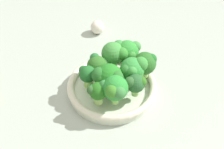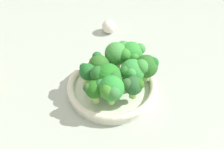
{
  "view_description": "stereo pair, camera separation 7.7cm",
  "coord_description": "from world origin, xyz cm",
  "px_view_note": "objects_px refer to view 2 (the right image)",
  "views": [
    {
      "loc": [
        -48.73,
        15.81,
        58.49
      ],
      "look_at": [
        3.84,
        -3.73,
        6.28
      ],
      "focal_mm": 49.26,
      "sensor_mm": 36.0,
      "label": 1
    },
    {
      "loc": [
        -50.9,
        8.48,
        58.49
      ],
      "look_at": [
        3.84,
        -3.73,
        6.28
      ],
      "focal_mm": 49.26,
      "sensor_mm": 36.0,
      "label": 2
    }
  ],
  "objects_px": {
    "broccoli_floret_1": "(131,53)",
    "broccoli_floret_6": "(107,77)",
    "broccoli_floret_2": "(133,71)",
    "broccoli_floret_3": "(99,64)",
    "broccoli_floret_9": "(111,89)",
    "broccoli_floret_8": "(94,89)",
    "broccoli_floret_0": "(133,85)",
    "broccoli_floret_5": "(87,72)",
    "bowl": "(112,87)",
    "broccoli_floret_4": "(146,66)",
    "broccoli_floret_7": "(118,53)",
    "garlic_bulb": "(109,26)"
  },
  "relations": [
    {
      "from": "broccoli_floret_2",
      "to": "broccoli_floret_6",
      "type": "height_order",
      "value": "broccoli_floret_6"
    },
    {
      "from": "bowl",
      "to": "broccoli_floret_3",
      "type": "relative_size",
      "value": 3.74
    },
    {
      "from": "broccoli_floret_2",
      "to": "broccoli_floret_6",
      "type": "xyz_separation_m",
      "value": [
        -0.01,
        0.07,
        0.0
      ]
    },
    {
      "from": "broccoli_floret_9",
      "to": "broccoli_floret_4",
      "type": "bearing_deg",
      "value": -59.14
    },
    {
      "from": "broccoli_floret_1",
      "to": "broccoli_floret_8",
      "type": "height_order",
      "value": "broccoli_floret_1"
    },
    {
      "from": "broccoli_floret_5",
      "to": "bowl",
      "type": "bearing_deg",
      "value": -103.5
    },
    {
      "from": "bowl",
      "to": "broccoli_floret_2",
      "type": "bearing_deg",
      "value": -104.85
    },
    {
      "from": "broccoli_floret_3",
      "to": "broccoli_floret_2",
      "type": "bearing_deg",
      "value": -124.6
    },
    {
      "from": "broccoli_floret_4",
      "to": "garlic_bulb",
      "type": "bearing_deg",
      "value": 8.06
    },
    {
      "from": "broccoli_floret_0",
      "to": "broccoli_floret_2",
      "type": "relative_size",
      "value": 0.83
    },
    {
      "from": "bowl",
      "to": "broccoli_floret_0",
      "type": "xyz_separation_m",
      "value": [
        -0.06,
        -0.04,
        0.05
      ]
    },
    {
      "from": "broccoli_floret_0",
      "to": "broccoli_floret_5",
      "type": "relative_size",
      "value": 1.0
    },
    {
      "from": "bowl",
      "to": "broccoli_floret_5",
      "type": "bearing_deg",
      "value": 76.5
    },
    {
      "from": "broccoli_floret_2",
      "to": "broccoli_floret_6",
      "type": "distance_m",
      "value": 0.07
    },
    {
      "from": "broccoli_floret_9",
      "to": "bowl",
      "type": "bearing_deg",
      "value": -15.24
    },
    {
      "from": "broccoli_floret_3",
      "to": "garlic_bulb",
      "type": "bearing_deg",
      "value": -18.19
    },
    {
      "from": "garlic_bulb",
      "to": "broccoli_floret_4",
      "type": "bearing_deg",
      "value": -171.94
    },
    {
      "from": "broccoli_floret_2",
      "to": "broccoli_floret_6",
      "type": "relative_size",
      "value": 0.97
    },
    {
      "from": "broccoli_floret_6",
      "to": "broccoli_floret_7",
      "type": "height_order",
      "value": "broccoli_floret_7"
    },
    {
      "from": "broccoli_floret_3",
      "to": "garlic_bulb",
      "type": "height_order",
      "value": "broccoli_floret_3"
    },
    {
      "from": "broccoli_floret_7",
      "to": "garlic_bulb",
      "type": "bearing_deg",
      "value": -5.39
    },
    {
      "from": "broccoli_floret_2",
      "to": "broccoli_floret_3",
      "type": "bearing_deg",
      "value": 55.4
    },
    {
      "from": "broccoli_floret_1",
      "to": "broccoli_floret_6",
      "type": "xyz_separation_m",
      "value": [
        -0.08,
        0.08,
        0.0
      ]
    },
    {
      "from": "broccoli_floret_1",
      "to": "broccoli_floret_2",
      "type": "bearing_deg",
      "value": 169.58
    },
    {
      "from": "broccoli_floret_0",
      "to": "broccoli_floret_5",
      "type": "xyz_separation_m",
      "value": [
        0.07,
        0.1,
        -0.0
      ]
    },
    {
      "from": "broccoli_floret_4",
      "to": "broccoli_floret_8",
      "type": "bearing_deg",
      "value": 107.77
    },
    {
      "from": "broccoli_floret_4",
      "to": "broccoli_floret_6",
      "type": "xyz_separation_m",
      "value": [
        -0.02,
        0.11,
        0.0
      ]
    },
    {
      "from": "broccoli_floret_7",
      "to": "broccoli_floret_5",
      "type": "bearing_deg",
      "value": 115.96
    },
    {
      "from": "broccoli_floret_0",
      "to": "broccoli_floret_3",
      "type": "xyz_separation_m",
      "value": [
        0.1,
        0.06,
        -0.0
      ]
    },
    {
      "from": "broccoli_floret_0",
      "to": "broccoli_floret_5",
      "type": "height_order",
      "value": "same"
    },
    {
      "from": "broccoli_floret_1",
      "to": "broccoli_floret_9",
      "type": "xyz_separation_m",
      "value": [
        -0.12,
        0.08,
        0.0
      ]
    },
    {
      "from": "broccoli_floret_2",
      "to": "broccoli_floret_9",
      "type": "relative_size",
      "value": 0.96
    },
    {
      "from": "broccoli_floret_9",
      "to": "broccoli_floret_0",
      "type": "bearing_deg",
      "value": -80.97
    },
    {
      "from": "bowl",
      "to": "broccoli_floret_0",
      "type": "bearing_deg",
      "value": -145.65
    },
    {
      "from": "broccoli_floret_2",
      "to": "broccoli_floret_4",
      "type": "height_order",
      "value": "broccoli_floret_2"
    },
    {
      "from": "broccoli_floret_4",
      "to": "bowl",
      "type": "bearing_deg",
      "value": 88.14
    },
    {
      "from": "broccoli_floret_1",
      "to": "broccoli_floret_7",
      "type": "bearing_deg",
      "value": 89.75
    },
    {
      "from": "broccoli_floret_1",
      "to": "broccoli_floret_3",
      "type": "xyz_separation_m",
      "value": [
        -0.02,
        0.09,
        -0.01
      ]
    },
    {
      "from": "broccoli_floret_5",
      "to": "broccoli_floret_9",
      "type": "bearing_deg",
      "value": -152.71
    },
    {
      "from": "broccoli_floret_1",
      "to": "broccoli_floret_4",
      "type": "xyz_separation_m",
      "value": [
        -0.06,
        -0.02,
        -0.0
      ]
    },
    {
      "from": "broccoli_floret_1",
      "to": "broccoli_floret_3",
      "type": "distance_m",
      "value": 0.09
    },
    {
      "from": "broccoli_floret_0",
      "to": "broccoli_floret_1",
      "type": "height_order",
      "value": "broccoli_floret_1"
    },
    {
      "from": "broccoli_floret_9",
      "to": "broccoli_floret_1",
      "type": "bearing_deg",
      "value": -33.47
    },
    {
      "from": "broccoli_floret_4",
      "to": "broccoli_floret_7",
      "type": "xyz_separation_m",
      "value": [
        0.06,
        0.06,
        0.0
      ]
    },
    {
      "from": "broccoli_floret_5",
      "to": "broccoli_floret_7",
      "type": "relative_size",
      "value": 0.79
    },
    {
      "from": "broccoli_floret_8",
      "to": "garlic_bulb",
      "type": "relative_size",
      "value": 1.36
    },
    {
      "from": "broccoli_floret_1",
      "to": "broccoli_floret_6",
      "type": "height_order",
      "value": "broccoli_floret_6"
    },
    {
      "from": "broccoli_floret_8",
      "to": "broccoli_floret_1",
      "type": "bearing_deg",
      "value": -48.09
    },
    {
      "from": "broccoli_floret_1",
      "to": "broccoli_floret_8",
      "type": "distance_m",
      "value": 0.16
    },
    {
      "from": "broccoli_floret_0",
      "to": "broccoli_floret_1",
      "type": "distance_m",
      "value": 0.12
    }
  ]
}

